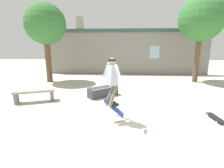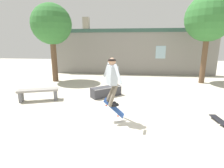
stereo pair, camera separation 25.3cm
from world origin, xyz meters
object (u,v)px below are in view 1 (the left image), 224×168
(skater, at_px, (112,78))
(skateboard_resting, at_px, (216,118))
(tree_left, at_px, (45,25))
(park_bench, at_px, (34,93))
(skate_ledge, at_px, (103,92))
(skateboard_flipping, at_px, (114,108))
(tree_right, at_px, (201,19))

(skater, relative_size, skateboard_resting, 1.75)
(tree_left, bearing_deg, skater, -51.82)
(tree_left, height_order, park_bench, tree_left)
(skater, height_order, skateboard_resting, skater)
(park_bench, bearing_deg, skate_ledge, -1.01)
(skateboard_flipping, bearing_deg, skate_ledge, 95.16)
(skater, height_order, skateboard_flipping, skater)
(tree_right, height_order, skateboard_resting, tree_right)
(tree_left, xyz_separation_m, skate_ledge, (3.62, -2.80, -3.12))
(tree_right, distance_m, tree_left, 8.88)
(park_bench, bearing_deg, skater, -46.37)
(tree_left, bearing_deg, skateboard_resting, -34.05)
(tree_right, bearing_deg, tree_left, -176.55)
(tree_left, relative_size, skater, 3.23)
(tree_left, xyz_separation_m, skater, (4.19, -5.32, -1.99))
(skate_ledge, distance_m, skateboard_resting, 4.36)
(skateboard_flipping, bearing_deg, skateboard_resting, -3.51)
(tree_right, xyz_separation_m, tree_left, (-8.86, -0.53, -0.29))
(park_bench, bearing_deg, tree_right, 8.27)
(skater, bearing_deg, tree_left, 97.36)
(park_bench, height_order, skateboard_resting, park_bench)
(skate_ledge, distance_m, skater, 2.82)
(tree_left, relative_size, skateboard_resting, 5.65)
(tree_left, height_order, skateboard_resting, tree_left)
(tree_left, bearing_deg, skate_ledge, -37.77)
(tree_right, xyz_separation_m, skater, (-4.67, -5.86, -2.28))
(skateboard_resting, bearing_deg, tree_left, -129.22)
(park_bench, bearing_deg, skateboard_flipping, -45.50)
(skate_ledge, xyz_separation_m, skateboard_flipping, (0.63, -2.49, 0.20))
(park_bench, distance_m, skate_ledge, 2.82)
(skate_ledge, bearing_deg, skater, -117.08)
(skater, bearing_deg, skateboard_resting, -24.87)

